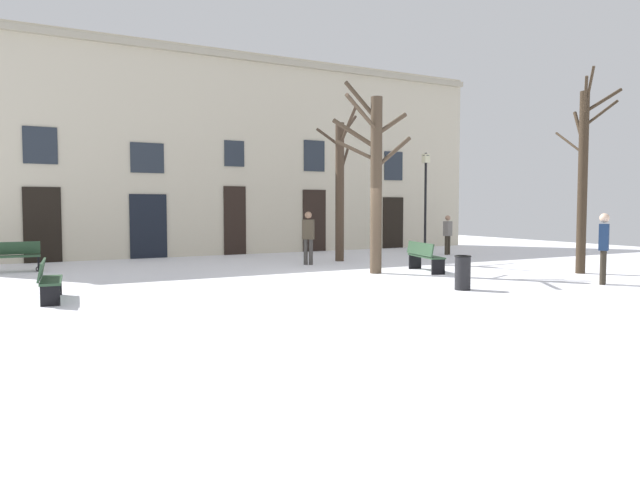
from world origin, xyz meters
The scene contains 13 objects.
ground_plane centered at (0.00, 0.00, 0.00)m, with size 37.54×37.54×0.00m, color white.
building_facade centered at (0.00, 9.12, 4.16)m, with size 23.46×0.60×8.24m.
tree_foreground centered at (6.64, -2.13, 2.93)m, with size 1.69×2.16×5.84m.
tree_left_of_center centered at (2.29, 4.54, 2.74)m, with size 2.02×2.29×5.42m.
tree_near_facade centered at (1.27, 0.76, 2.88)m, with size 2.49×1.84×5.67m.
streetlamp centered at (6.91, 5.52, 2.54)m, with size 0.30×0.30×4.18m.
litter_bin centered at (1.24, -3.07, 0.41)m, with size 0.40×0.40×0.82m.
bench_back_to_back_left centered at (2.82, 0.37, 0.47)m, with size 0.88×1.84×0.90m.
bench_facing_shops centered at (-8.26, 6.12, 0.48)m, with size 1.76×0.54×0.91m.
bench_near_lamp centered at (-7.50, -0.19, 0.44)m, with size 0.58×1.67×0.86m.
person_strolling centered at (7.49, 4.79, 0.88)m, with size 0.43×0.34×1.60m.
person_by_shop_door centered at (0.64, 3.84, 1.01)m, with size 0.43×0.41×1.80m.
person_near_bench centered at (5.04, -4.01, 1.01)m, with size 0.44×0.39×1.80m.
Camera 1 is at (-8.12, -13.46, 1.99)m, focal length 32.40 mm.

